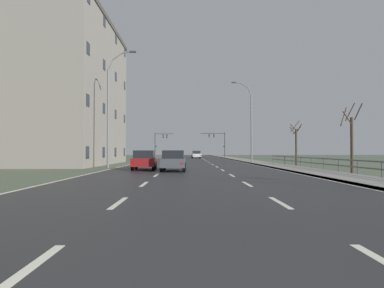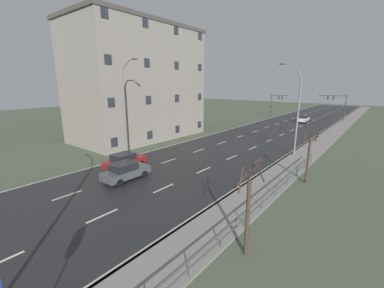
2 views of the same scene
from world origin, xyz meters
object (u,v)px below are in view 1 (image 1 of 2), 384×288
car_far_left (196,154)px  car_mid_centre (174,160)px  street_lamp_left_bank (110,110)px  traffic_signal_right (219,140)px  traffic_signal_left (160,141)px  street_lamp_midground (250,123)px  brick_building (65,92)px  car_near_right (144,160)px

car_far_left → car_mid_centre: (-2.71, -44.40, 0.00)m
street_lamp_left_bank → traffic_signal_right: (13.92, 45.76, -1.13)m
traffic_signal_left → street_lamp_midground: bearing=-66.0°
car_mid_centre → brick_building: brick_building is taller
traffic_signal_left → brick_building: (-7.55, -36.22, 4.35)m
traffic_signal_left → traffic_signal_right: bearing=7.2°
car_near_right → brick_building: brick_building is taller
street_lamp_midground → traffic_signal_left: bearing=114.0°
street_lamp_left_bank → car_mid_centre: (5.96, -4.75, -4.39)m
car_near_right → brick_building: (-10.53, 10.86, 7.40)m
traffic_signal_left → car_near_right: (2.98, -47.08, -3.05)m
traffic_signal_left → car_far_left: traffic_signal_left is taller
car_near_right → car_mid_centre: (2.44, -1.74, 0.00)m
traffic_signal_right → brick_building: brick_building is taller
street_lamp_left_bank → car_mid_centre: 8.79m
car_far_left → brick_building: bearing=-119.3°
car_near_right → car_mid_centre: size_ratio=1.02×
car_near_right → car_far_left: 42.97m
traffic_signal_right → car_mid_centre: bearing=-99.0°
street_lamp_midground → car_far_left: street_lamp_midground is taller
car_far_left → traffic_signal_right: bearing=46.3°
traffic_signal_left → car_far_left: bearing=-28.5°
street_lamp_left_bank → traffic_signal_right: bearing=73.1°
street_lamp_midground → street_lamp_left_bank: (-14.86, -11.82, 0.15)m
street_lamp_midground → car_near_right: bearing=-127.4°
car_far_left → brick_building: (-15.68, -31.80, 7.40)m
street_lamp_left_bank → car_far_left: street_lamp_left_bank is taller
street_lamp_left_bank → brick_building: brick_building is taller
car_near_right → street_lamp_midground: bearing=50.1°
street_lamp_left_bank → traffic_signal_right: street_lamp_left_bank is taller
street_lamp_midground → street_lamp_left_bank: street_lamp_left_bank is taller
car_far_left → car_mid_centre: bearing=-96.6°
traffic_signal_right → brick_building: 43.51m
car_near_right → car_mid_centre: 3.00m
traffic_signal_left → car_mid_centre: traffic_signal_left is taller
street_lamp_left_bank → car_mid_centre: bearing=-38.6°
street_lamp_midground → brick_building: (-21.87, -3.98, 3.16)m
car_near_right → car_mid_centre: same height
traffic_signal_right → traffic_signal_left: 13.49m
car_mid_centre → traffic_signal_right: bearing=81.3°
street_lamp_left_bank → brick_building: (-7.01, 7.85, 3.01)m
traffic_signal_right → traffic_signal_left: (-13.38, -1.70, -0.21)m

